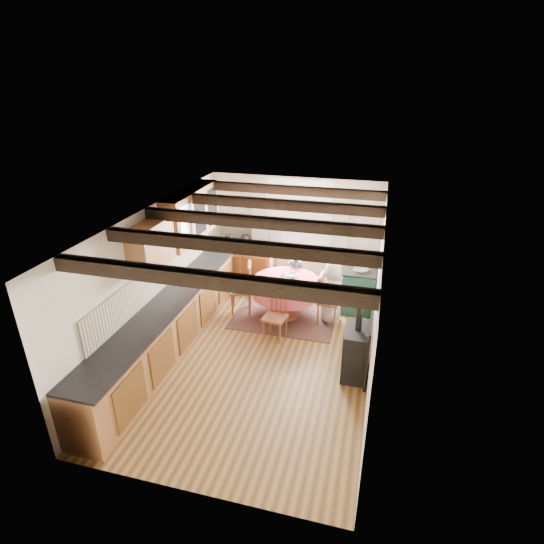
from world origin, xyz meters
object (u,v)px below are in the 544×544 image
(dining_table, at_px, (286,298))
(cup, at_px, (283,277))
(chair_near, at_px, (275,316))
(aga_range, at_px, (359,286))
(chair_right, at_px, (329,299))
(chair_left, at_px, (241,288))
(child_far, at_px, (296,275))
(child_right, at_px, (332,292))
(cast_iron_stove, at_px, (357,340))

(dining_table, xyz_separation_m, cup, (-0.06, 0.03, 0.43))
(dining_table, height_order, chair_near, chair_near)
(aga_range, bearing_deg, chair_near, -130.62)
(cup, bearing_deg, chair_right, -3.18)
(chair_left, bearing_deg, child_far, 113.08)
(child_right, bearing_deg, aga_range, -46.58)
(chair_left, xyz_separation_m, aga_range, (2.22, 0.78, -0.06))
(aga_range, bearing_deg, child_far, -177.93)
(chair_near, relative_size, child_far, 0.82)
(child_far, bearing_deg, aga_range, -170.94)
(child_far, height_order, cup, child_far)
(chair_right, height_order, child_right, child_right)
(child_far, relative_size, cup, 10.57)
(chair_left, bearing_deg, aga_range, 94.24)
(chair_near, height_order, child_right, child_right)
(child_far, bearing_deg, chair_near, 95.04)
(dining_table, distance_m, chair_right, 0.84)
(child_far, bearing_deg, dining_table, 92.77)
(child_far, height_order, child_right, child_right)
(chair_near, bearing_deg, child_right, 54.41)
(aga_range, height_order, child_right, child_right)
(chair_right, bearing_deg, aga_range, -28.49)
(dining_table, relative_size, cup, 12.17)
(child_far, distance_m, cup, 0.72)
(dining_table, xyz_separation_m, child_right, (0.87, 0.06, 0.22))
(aga_range, bearing_deg, child_right, -124.29)
(chair_right, distance_m, aga_range, 0.92)
(cast_iron_stove, bearing_deg, chair_left, 148.18)
(dining_table, bearing_deg, aga_range, 29.11)
(chair_right, xyz_separation_m, child_right, (0.04, 0.08, 0.11))
(dining_table, height_order, child_far, child_far)
(chair_left, height_order, cast_iron_stove, cast_iron_stove)
(cast_iron_stove, xyz_separation_m, child_right, (-0.58, 1.55, -0.04))
(dining_table, distance_m, aga_range, 1.54)
(chair_left, bearing_deg, cast_iron_stove, 43.00)
(chair_left, relative_size, child_right, 0.85)
(aga_range, relative_size, cup, 9.29)
(child_right, bearing_deg, dining_table, 81.80)
(chair_right, height_order, cup, chair_right)
(child_right, bearing_deg, cast_iron_stove, -171.87)
(chair_near, xyz_separation_m, chair_left, (-0.88, 0.78, 0.06))
(cup, bearing_deg, child_right, 1.69)
(chair_right, relative_size, aga_range, 1.00)
(cast_iron_stove, bearing_deg, aga_range, 92.82)
(chair_right, bearing_deg, cup, 92.00)
(chair_left, relative_size, cast_iron_stove, 0.80)
(aga_range, height_order, child_far, child_far)
(child_right, xyz_separation_m, cup, (-0.94, -0.03, 0.21))
(child_right, bearing_deg, chair_near, 122.87)
(chair_right, bearing_deg, child_right, -22.68)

